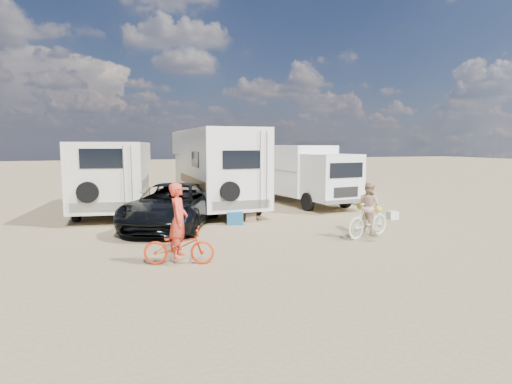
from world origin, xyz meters
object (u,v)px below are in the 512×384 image
object	(u,v)px
rv_left	(115,177)
bike_woman	(368,220)
rider_woman	(369,213)
bike_parked	(344,196)
rider_man	(179,228)
rv_main	(215,170)
cooler	(235,218)
dark_suv	(172,205)
box_truck	(303,175)
crate	(250,217)
bike_man	(179,246)

from	to	relation	value
rv_left	bike_woman	xyz separation A→B (m)	(7.26, -7.72, -0.92)
rider_woman	bike_parked	bearing A→B (deg)	-42.91
rv_left	rider_man	xyz separation A→B (m)	(1.33, -8.79, -0.58)
rv_main	rider_man	bearing A→B (deg)	-109.52
bike_woman	cooler	bearing A→B (deg)	26.05
dark_suv	bike_woman	bearing A→B (deg)	-9.58
box_truck	bike_woman	size ratio (longest dim) A/B	3.66
rv_left	bike_parked	bearing A→B (deg)	0.06
bike_parked	rv_main	bearing A→B (deg)	98.05
dark_suv	bike_parked	xyz separation A→B (m)	(8.36, 2.77, -0.30)
bike_parked	crate	bearing A→B (deg)	131.53
rv_left	dark_suv	xyz separation A→B (m)	(1.81, -4.09, -0.71)
rv_main	cooler	world-z (taller)	rv_main
rv_left	box_truck	size ratio (longest dim) A/B	1.05
box_truck	rider_woman	size ratio (longest dim) A/B	4.29
box_truck	bike_parked	size ratio (longest dim) A/B	3.91
rv_left	cooler	world-z (taller)	rv_left
rv_left	rv_main	bearing A→B (deg)	1.18
bike_man	rider_woman	world-z (taller)	rider_woman
bike_man	rider_man	distance (m)	0.45
rv_left	bike_man	size ratio (longest dim) A/B	4.12
bike_man	cooler	xyz separation A→B (m)	(2.64, 4.42, -0.21)
bike_parked	cooler	xyz separation A→B (m)	(-6.20, -3.05, -0.21)
bike_woman	rider_woman	size ratio (longest dim) A/B	1.17
rv_left	box_truck	distance (m)	8.51
bike_woman	bike_parked	size ratio (longest dim) A/B	1.07
rider_woman	crate	distance (m)	4.63
rider_man	bike_parked	size ratio (longest dim) A/B	1.05
rv_main	crate	bearing A→B (deg)	-82.51
bike_man	bike_parked	world-z (taller)	bike_parked
dark_suv	rider_man	size ratio (longest dim) A/B	3.03
dark_suv	rider_woman	world-z (taller)	rider_woman
bike_parked	crate	xyz separation A→B (m)	(-5.50, -2.60, -0.28)
bike_man	bike_woman	size ratio (longest dim) A/B	0.93
dark_suv	rider_woman	bearing A→B (deg)	-9.58
rv_left	bike_parked	world-z (taller)	rv_left
box_truck	dark_suv	bearing A→B (deg)	-157.83
bike_parked	cooler	bearing A→B (deg)	132.43
rv_left	rider_man	distance (m)	8.90
bike_woman	rider_woman	distance (m)	0.23
rider_man	rv_main	bearing A→B (deg)	-2.70
rv_left	rider_woman	size ratio (longest dim) A/B	4.49
bike_man	bike_parked	xyz separation A→B (m)	(8.84, 7.46, 0.00)
rv_main	crate	distance (m)	3.83
dark_suv	cooler	distance (m)	2.25
rv_left	rider_woman	world-z (taller)	rv_left
cooler	dark_suv	bearing A→B (deg)	-172.98
bike_parked	box_truck	bearing A→B (deg)	75.36
rv_main	crate	xyz separation A→B (m)	(0.49, -3.46, -1.57)
rider_man	cooler	xyz separation A→B (m)	(2.64, 4.42, -0.66)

